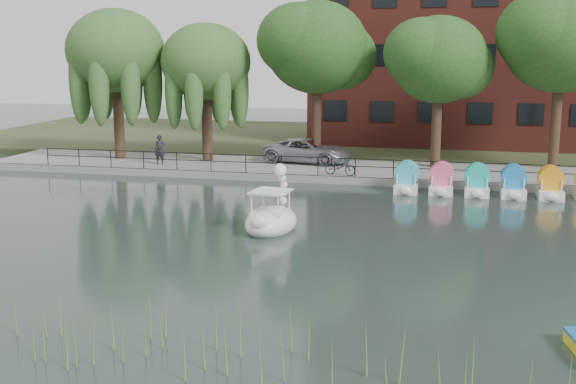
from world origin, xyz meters
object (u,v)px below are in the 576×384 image
(minivan, at_px, (307,149))
(bicycle, at_px, (340,166))
(swan_boat, at_px, (272,216))
(pedestrian, at_px, (160,147))

(minivan, relative_size, bicycle, 3.42)
(bicycle, height_order, swan_boat, swan_boat)
(bicycle, relative_size, swan_boat, 0.54)
(minivan, relative_size, pedestrian, 2.98)
(bicycle, bearing_deg, pedestrian, 95.31)
(pedestrian, bearing_deg, minivan, 8.36)
(minivan, height_order, swan_boat, swan_boat)
(minivan, distance_m, bicycle, 4.61)
(bicycle, distance_m, pedestrian, 10.89)
(bicycle, xyz_separation_m, pedestrian, (-10.80, 1.27, 0.49))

